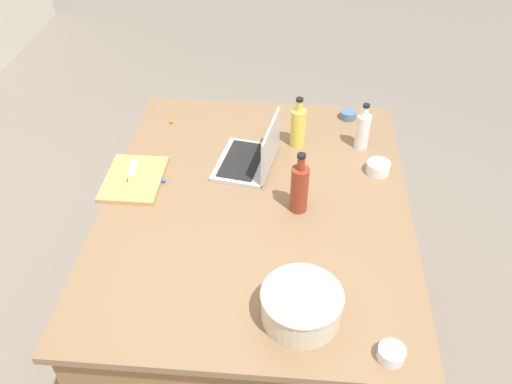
# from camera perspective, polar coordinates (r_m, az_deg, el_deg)

# --- Properties ---
(ground_plane) EXTENTS (12.00, 12.00, 0.00)m
(ground_plane) POSITION_cam_1_polar(r_m,az_deg,el_deg) (2.82, 0.00, -14.96)
(ground_plane) COLOR slate
(island_counter) EXTENTS (1.53, 1.21, 0.90)m
(island_counter) POSITION_cam_1_polar(r_m,az_deg,el_deg) (2.47, 0.00, -8.92)
(island_counter) COLOR olive
(island_counter) RESTS_ON ground
(laptop) EXTENTS (0.34, 0.28, 0.22)m
(laptop) POSITION_cam_1_polar(r_m,az_deg,el_deg) (2.31, -0.32, 3.75)
(laptop) COLOR #B7B7BC
(laptop) RESTS_ON island_counter
(mixing_bowl_large) EXTENTS (0.26, 0.26, 0.11)m
(mixing_bowl_large) POSITION_cam_1_polar(r_m,az_deg,el_deg) (1.72, 4.81, -11.76)
(mixing_bowl_large) COLOR beige
(mixing_bowl_large) RESTS_ON island_counter
(bottle_oil) EXTENTS (0.07, 0.07, 0.24)m
(bottle_oil) POSITION_cam_1_polar(r_m,az_deg,el_deg) (2.42, 4.46, 6.90)
(bottle_oil) COLOR #DBC64C
(bottle_oil) RESTS_ON island_counter
(bottle_vinegar) EXTENTS (0.06, 0.06, 0.22)m
(bottle_vinegar) POSITION_cam_1_polar(r_m,az_deg,el_deg) (2.45, 11.20, 6.41)
(bottle_vinegar) COLOR white
(bottle_vinegar) RESTS_ON island_counter
(bottle_soy) EXTENTS (0.07, 0.07, 0.26)m
(bottle_soy) POSITION_cam_1_polar(r_m,az_deg,el_deg) (2.06, 4.61, 0.44)
(bottle_soy) COLOR maroon
(bottle_soy) RESTS_ON island_counter
(cutting_board) EXTENTS (0.31, 0.23, 0.02)m
(cutting_board) POSITION_cam_1_polar(r_m,az_deg,el_deg) (2.30, -12.74, 1.37)
(cutting_board) COLOR tan
(cutting_board) RESTS_ON island_counter
(butter_stick_left) EXTENTS (0.11, 0.05, 0.04)m
(butter_stick_left) POSITION_cam_1_polar(r_m,az_deg,el_deg) (2.30, -12.75, 2.13)
(butter_stick_left) COLOR #F4E58C
(butter_stick_left) RESTS_ON cutting_board
(ramekin_small) EXTENTS (0.08, 0.08, 0.04)m
(ramekin_small) POSITION_cam_1_polar(r_m,az_deg,el_deg) (2.68, 9.69, 8.04)
(ramekin_small) COLOR slate
(ramekin_small) RESTS_ON island_counter
(ramekin_medium) EXTENTS (0.10, 0.10, 0.05)m
(ramekin_medium) POSITION_cam_1_polar(r_m,az_deg,el_deg) (2.34, 12.77, 2.53)
(ramekin_medium) COLOR white
(ramekin_medium) RESTS_ON island_counter
(ramekin_wide) EXTENTS (0.08, 0.08, 0.04)m
(ramekin_wide) POSITION_cam_1_polar(r_m,az_deg,el_deg) (1.71, 14.08, -16.20)
(ramekin_wide) COLOR white
(ramekin_wide) RESTS_ON island_counter
(candy_0) EXTENTS (0.02, 0.02, 0.02)m
(candy_0) POSITION_cam_1_polar(r_m,az_deg,el_deg) (2.27, -9.73, 1.20)
(candy_0) COLOR blue
(candy_0) RESTS_ON island_counter
(candy_1) EXTENTS (0.02, 0.02, 0.02)m
(candy_1) POSITION_cam_1_polar(r_m,az_deg,el_deg) (2.64, -8.92, 7.33)
(candy_1) COLOR orange
(candy_1) RESTS_ON island_counter
(candy_2) EXTENTS (0.02, 0.02, 0.02)m
(candy_2) POSITION_cam_1_polar(r_m,az_deg,el_deg) (1.78, 2.42, -11.78)
(candy_2) COLOR green
(candy_2) RESTS_ON island_counter
(candy_3) EXTENTS (0.02, 0.02, 0.02)m
(candy_3) POSITION_cam_1_polar(r_m,az_deg,el_deg) (1.77, 2.37, -12.29)
(candy_3) COLOR blue
(candy_3) RESTS_ON island_counter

